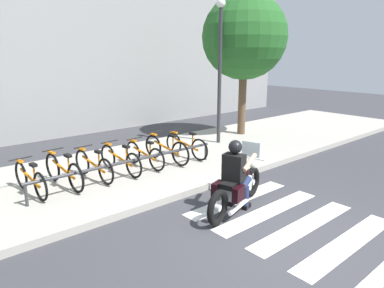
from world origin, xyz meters
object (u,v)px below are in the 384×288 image
bicycle_0 (30,179)px  tree_near_rack (244,37)px  bicycle_5 (166,149)px  street_lamp (220,61)px  bicycle_6 (186,145)px  bike_rack (132,162)px  motorcycle (237,187)px  rider (236,171)px  bicycle_1 (64,171)px  bicycle_3 (120,160)px  bicycle_2 (93,165)px  bicycle_4 (144,155)px

bicycle_0 → tree_near_rack: bearing=7.5°
bicycle_5 → street_lamp: (2.63, 0.62, 2.29)m
bicycle_6 → bike_rack: bearing=-165.3°
street_lamp → motorcycle: bearing=-130.5°
rider → street_lamp: 5.31m
bicycle_0 → street_lamp: bearing=5.8°
motorcycle → rider: (-0.07, -0.02, 0.37)m
bicycle_1 → bicycle_3: bearing=0.0°
motorcycle → bike_rack: bearing=109.0°
bicycle_5 → bike_rack: (-1.41, -0.55, 0.06)m
bicycle_3 → bike_rack: size_ratio=0.35×
motorcycle → bicycle_0: (-2.99, 3.08, 0.02)m
tree_near_rack → motorcycle: bearing=-139.1°
bicycle_0 → tree_near_rack: (7.74, 1.02, 3.11)m
bicycle_2 → bicycle_4: (1.41, 0.00, -0.01)m
bicycle_6 → street_lamp: (1.92, 0.62, 2.31)m
bicycle_1 → bicycle_4: bicycle_1 is taller
bicycle_0 → bicycle_6: bicycle_6 is taller
bicycle_4 → bicycle_1: bearing=-180.0°
bicycle_6 → tree_near_rack: 4.79m
bicycle_3 → tree_near_rack: size_ratio=0.33×
bicycle_6 → bicycle_3: bearing=180.0°
motorcycle → bicycle_6: motorcycle is taller
rider → bicycle_2: size_ratio=0.88×
bicycle_3 → bicycle_4: size_ratio=1.08×
bicycle_4 → bicycle_6: 1.41m
bicycle_1 → bicycle_6: 3.52m
rider → bike_rack: (-0.80, 2.55, -0.27)m
bicycle_4 → street_lamp: size_ratio=0.34×
bicycle_5 → bicycle_3: bearing=180.0°
bicycle_1 → bicycle_4: 2.11m
motorcycle → bicycle_5: motorcycle is taller
rider → tree_near_rack: 6.92m
bicycle_2 → bicycle_5: bearing=-0.0°
motorcycle → bicycle_6: size_ratio=1.31×
bicycle_0 → bicycle_2: size_ratio=0.96×
bicycle_6 → bike_rack: (-2.11, -0.55, 0.08)m
bicycle_1 → tree_near_rack: bearing=8.3°
motorcycle → street_lamp: bearing=49.5°
bicycle_1 → bike_rack: bicycle_1 is taller
rider → tree_near_rack: bearing=40.5°
rider → bicycle_2: rider is taller
bicycle_0 → bicycle_4: (2.82, 0.00, -0.00)m
bicycle_2 → bike_rack: 0.90m
bicycle_1 → bicycle_5: 2.82m
bicycle_0 → bicycle_5: size_ratio=0.91×
bicycle_0 → bicycle_2: 1.41m
rider → bicycle_3: 3.22m
street_lamp → tree_near_rack: tree_near_rack is taller
bicycle_0 → tree_near_rack: 8.40m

